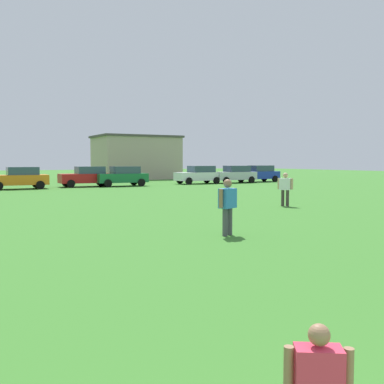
# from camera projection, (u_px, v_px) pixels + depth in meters

# --- Properties ---
(child_kite_flyer) EXTENTS (0.42, 0.33, 1.01)m
(child_kite_flyer) POSITION_uv_depth(u_px,v_px,m) (318.00, 382.00, 3.12)
(child_kite_flyer) COLOR #3F3833
(child_kite_flyer) RESTS_ON ground
(adult_bystander) EXTENTS (0.72, 0.48, 1.62)m
(adult_bystander) POSITION_uv_depth(u_px,v_px,m) (228.00, 202.00, 12.80)
(adult_bystander) COLOR #4C4C51
(adult_bystander) RESTS_ON ground
(bystander_near_trees) EXTENTS (0.52, 0.66, 1.58)m
(bystander_near_trees) POSITION_uv_depth(u_px,v_px,m) (285.00, 186.00, 21.09)
(bystander_near_trees) COLOR #3F3833
(bystander_near_trees) RESTS_ON ground
(parked_car_orange_2) EXTENTS (4.30, 2.02, 1.68)m
(parked_car_orange_2) POSITION_uv_depth(u_px,v_px,m) (19.00, 178.00, 34.12)
(parked_car_orange_2) COLOR orange
(parked_car_orange_2) RESTS_ON ground
(parked_car_red_3) EXTENTS (4.30, 2.02, 1.68)m
(parked_car_red_3) POSITION_uv_depth(u_px,v_px,m) (87.00, 176.00, 37.35)
(parked_car_red_3) COLOR red
(parked_car_red_3) RESTS_ON ground
(parked_car_green_4) EXTENTS (4.30, 2.02, 1.68)m
(parked_car_green_4) POSITION_uv_depth(u_px,v_px,m) (122.00, 176.00, 38.06)
(parked_car_green_4) COLOR #196B38
(parked_car_green_4) RESTS_ON ground
(parked_car_white_5) EXTENTS (4.30, 2.02, 1.68)m
(parked_car_white_5) POSITION_uv_depth(u_px,v_px,m) (199.00, 175.00, 42.16)
(parked_car_white_5) COLOR white
(parked_car_white_5) RESTS_ON ground
(parked_car_silver_6) EXTENTS (4.30, 2.02, 1.68)m
(parked_car_silver_6) POSITION_uv_depth(u_px,v_px,m) (235.00, 174.00, 43.78)
(parked_car_silver_6) COLOR silver
(parked_car_silver_6) RESTS_ON ground
(parked_car_blue_7) EXTENTS (4.30, 2.02, 1.68)m
(parked_car_blue_7) POSITION_uv_depth(u_px,v_px,m) (259.00, 173.00, 45.94)
(parked_car_blue_7) COLOR #1E38AD
(parked_car_blue_7) RESTS_ON ground
(house_right) EXTENTS (9.50, 6.89, 5.11)m
(house_right) POSITION_uv_depth(u_px,v_px,m) (136.00, 157.00, 53.45)
(house_right) COLOR tan
(house_right) RESTS_ON ground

